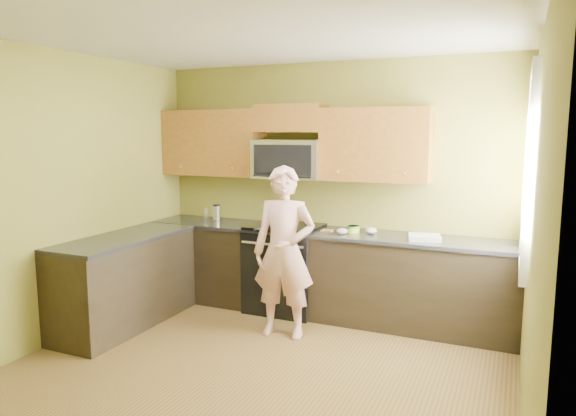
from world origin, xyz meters
The scene contains 25 objects.
floor centered at (0.00, 0.00, 0.00)m, with size 4.00×4.00×0.00m, color brown.
ceiling centered at (0.00, 0.00, 2.70)m, with size 4.00×4.00×0.00m, color white.
wall_back centered at (0.00, 2.00, 1.35)m, with size 4.00×4.00×0.00m, color olive.
wall_front centered at (0.00, -2.00, 1.35)m, with size 4.00×4.00×0.00m, color olive.
wall_left centered at (-2.00, 0.00, 1.35)m, with size 4.00×4.00×0.00m, color olive.
wall_right centered at (2.00, 0.00, 1.35)m, with size 4.00×4.00×0.00m, color olive.
cabinet_back_run centered at (0.00, 1.70, 0.44)m, with size 4.00×0.60×0.88m, color black.
cabinet_left_run centered at (-1.70, 0.60, 0.44)m, with size 0.60×1.60×0.88m, color black.
countertop_back centered at (0.00, 1.69, 0.90)m, with size 4.00×0.62×0.04m, color black.
countertop_left centered at (-1.69, 0.60, 0.90)m, with size 0.62×1.60×0.04m, color black.
stove centered at (-0.40, 1.68, 0.47)m, with size 0.76×0.65×0.95m, color black, non-canonical shape.
microwave centered at (-0.40, 1.80, 1.45)m, with size 0.76×0.40×0.42m, color silver, non-canonical shape.
upper_cab_left centered at (-1.39, 1.83, 1.45)m, with size 1.22×0.33×0.75m, color brown, non-canonical shape.
upper_cab_right centered at (0.54, 1.83, 1.45)m, with size 1.12×0.33×0.75m, color brown, non-canonical shape.
upper_cab_over_mw centered at (-0.40, 1.83, 2.10)m, with size 0.76×0.33×0.30m, color brown.
window centered at (1.98, 1.20, 1.65)m, with size 0.06×1.06×1.66m, color white, non-canonical shape.
woman centered at (-0.11, 1.00, 0.82)m, with size 0.60×0.39×1.64m, color #EB8275.
frying_pan centered at (-0.39, 1.42, 0.95)m, with size 0.29×0.50×0.07m, color black, non-canonical shape.
butter_tub centered at (0.36, 1.71, 0.92)m, with size 0.13×0.13×0.09m, color #EBF841, non-canonical shape.
toast_slice centered at (0.09, 1.67, 0.93)m, with size 0.11×0.11×0.01m, color #B27F47.
napkin_a centered at (0.28, 1.59, 0.95)m, with size 0.11×0.12×0.06m, color silver.
napkin_b centered at (0.54, 1.72, 0.95)m, with size 0.12×0.13×0.07m, color silver.
dish_towel centered at (1.10, 1.63, 0.95)m, with size 0.30×0.24×0.05m, color white.
travel_mug centered at (-1.37, 1.84, 0.92)m, with size 0.09×0.09×0.18m, color silver, non-canonical shape.
glass_a centered at (-1.54, 1.88, 0.98)m, with size 0.07×0.07×0.12m, color silver.
Camera 1 is at (1.90, -3.47, 1.96)m, focal length 32.83 mm.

